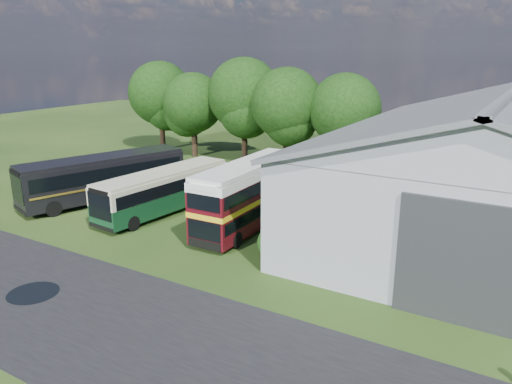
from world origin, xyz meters
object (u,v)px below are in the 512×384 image
Objects in this scene: bus_maroon_double at (249,196)px; bus_dark_single at (104,177)px; storage_shed at (505,162)px; bus_green_single at (164,190)px.

bus_maroon_double is 0.79× the size of bus_dark_single.
storage_shed reaches higher than bus_maroon_double.
bus_green_single is 1.10× the size of bus_maroon_double.
bus_maroon_double is at bearing 20.79° from bus_dark_single.
storage_shed reaches higher than bus_dark_single.
bus_maroon_double reaches higher than bus_green_single.
bus_maroon_double is 11.60m from bus_dark_single.
bus_green_single is at bearing -158.89° from storage_shed.
storage_shed reaches higher than bus_green_single.
bus_green_single is (-19.02, -7.34, -2.69)m from storage_shed.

